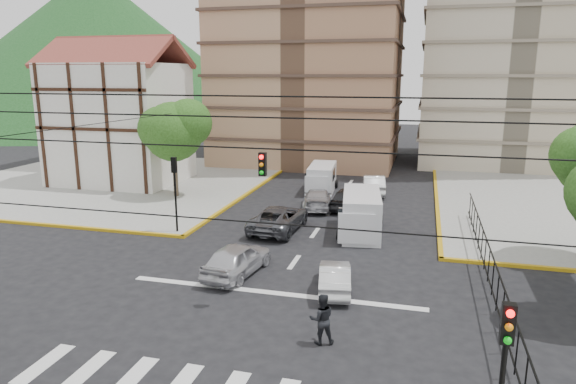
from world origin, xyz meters
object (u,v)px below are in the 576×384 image
(van_right_lane, at_px, (361,215))
(van_left_lane, at_px, (321,179))
(car_white_front_right, at_px, (335,277))
(car_silver_front_left, at_px, (237,259))
(traffic_light_se, at_px, (503,366))
(pedestrian_crosswalk, at_px, (322,319))
(traffic_light_nw, at_px, (175,182))

(van_right_lane, bearing_deg, van_left_lane, 105.28)
(car_white_front_right, bearing_deg, car_silver_front_left, -17.65)
(traffic_light_se, bearing_deg, van_right_lane, 105.90)
(traffic_light_se, xyz_separation_m, pedestrian_crosswalk, (-4.96, 5.41, -2.20))
(traffic_light_se, relative_size, car_silver_front_left, 0.99)
(traffic_light_se, xyz_separation_m, van_right_lane, (-5.18, 18.17, -1.93))
(traffic_light_nw, xyz_separation_m, car_white_front_right, (10.33, -5.68, -2.49))
(traffic_light_nw, relative_size, van_left_lane, 0.89)
(van_right_lane, xyz_separation_m, car_white_front_right, (-0.09, -8.25, -0.56))
(car_white_front_right, height_order, pedestrian_crosswalk, pedestrian_crosswalk)
(van_right_lane, relative_size, car_silver_front_left, 1.26)
(car_silver_front_left, relative_size, pedestrian_crosswalk, 2.45)
(pedestrian_crosswalk, bearing_deg, van_right_lane, -109.24)
(traffic_light_se, bearing_deg, car_white_front_right, 117.98)
(van_left_lane, xyz_separation_m, car_white_front_right, (4.26, -18.51, -0.43))
(van_left_lane, xyz_separation_m, car_silver_front_left, (-0.47, -17.85, -0.29))
(traffic_light_se, xyz_separation_m, car_white_front_right, (-5.27, 9.92, -2.49))
(car_silver_front_left, height_order, car_white_front_right, car_silver_front_left)
(van_left_lane, bearing_deg, car_silver_front_left, -96.32)
(van_right_lane, height_order, pedestrian_crosswalk, van_right_lane)
(van_right_lane, relative_size, car_white_front_right, 1.49)
(traffic_light_nw, bearing_deg, pedestrian_crosswalk, -43.77)
(car_silver_front_left, height_order, pedestrian_crosswalk, pedestrian_crosswalk)
(car_silver_front_left, xyz_separation_m, car_white_front_right, (4.73, -0.66, -0.14))
(traffic_light_nw, distance_m, car_white_front_right, 12.05)
(traffic_light_nw, xyz_separation_m, pedestrian_crosswalk, (10.64, -10.19, -2.20))
(van_left_lane, distance_m, car_silver_front_left, 17.85)
(van_right_lane, distance_m, pedestrian_crosswalk, 12.77)
(car_white_front_right, bearing_deg, van_right_lane, -100.32)
(traffic_light_se, distance_m, car_silver_front_left, 14.75)
(car_silver_front_left, relative_size, car_white_front_right, 1.19)
(traffic_light_nw, xyz_separation_m, car_silver_front_left, (5.60, -5.02, -2.35))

